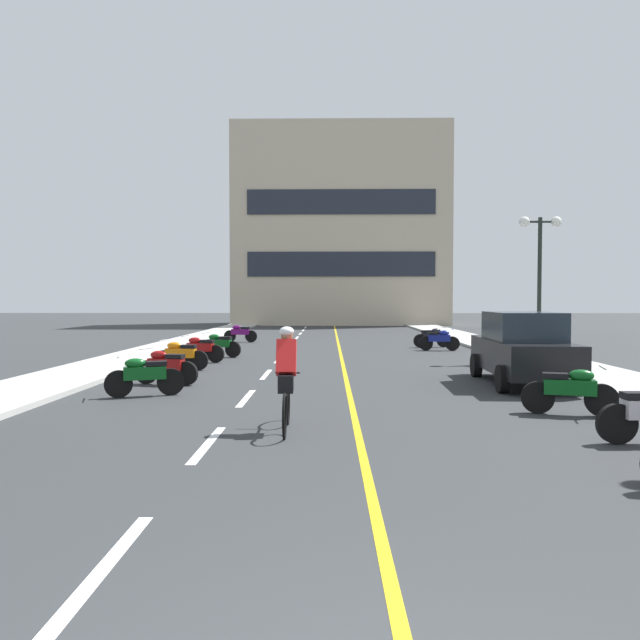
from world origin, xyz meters
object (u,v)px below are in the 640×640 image
at_px(motorcycle_5, 180,355).
at_px(cyclist_rider, 286,376).
at_px(street_lamp_mid, 540,254).
at_px(motorcycle_2, 570,390).
at_px(motorcycle_10, 240,333).
at_px(motorcycle_9, 432,337).
at_px(parked_car_near, 523,348).
at_px(motorcycle_4, 166,366).
at_px(motorcycle_6, 200,348).
at_px(motorcycle_3, 144,375).
at_px(motorcycle_7, 219,344).
at_px(motorcycle_8, 439,339).

height_order(motorcycle_5, cyclist_rider, cyclist_rider).
distance_m(street_lamp_mid, cyclist_rider, 13.89).
height_order(motorcycle_2, motorcycle_10, same).
relative_size(street_lamp_mid, motorcycle_10, 2.88).
height_order(motorcycle_5, motorcycle_9, same).
xyz_separation_m(parked_car_near, motorcycle_10, (-9.32, 14.43, -0.44)).
bearing_deg(motorcycle_4, parked_car_near, 1.19).
bearing_deg(motorcycle_4, motorcycle_10, 91.39).
bearing_deg(parked_car_near, motorcycle_6, 151.51).
bearing_deg(motorcycle_3, motorcycle_2, -12.76).
relative_size(motorcycle_4, motorcycle_6, 1.00).
relative_size(motorcycle_7, motorcycle_9, 0.99).
bearing_deg(motorcycle_7, motorcycle_5, -95.92).
height_order(motorcycle_3, motorcycle_8, same).
bearing_deg(motorcycle_9, motorcycle_6, -144.73).
distance_m(street_lamp_mid, motorcycle_7, 11.92).
relative_size(parked_car_near, motorcycle_3, 2.61).
bearing_deg(motorcycle_2, street_lamp_mid, 73.36).
relative_size(street_lamp_mid, cyclist_rider, 2.76).
distance_m(motorcycle_7, cyclist_rider, 12.56).
distance_m(motorcycle_3, cyclist_rider, 4.72).
height_order(motorcycle_5, motorcycle_10, same).
distance_m(motorcycle_8, cyclist_rider, 15.92).
xyz_separation_m(street_lamp_mid, motorcycle_10, (-11.78, 8.71, -3.25)).
bearing_deg(motorcycle_3, parked_car_near, 12.48).
xyz_separation_m(motorcycle_2, motorcycle_4, (-8.55, 3.72, 0.00)).
height_order(street_lamp_mid, motorcycle_8, street_lamp_mid).
bearing_deg(motorcycle_8, motorcycle_9, 90.42).
distance_m(motorcycle_4, motorcycle_8, 13.22).
distance_m(motorcycle_10, cyclist_rider, 20.05).
bearing_deg(motorcycle_8, motorcycle_6, -152.41).
xyz_separation_m(motorcycle_5, motorcycle_9, (9.12, 8.57, 0.00)).
distance_m(parked_car_near, motorcycle_8, 9.75).
bearing_deg(motorcycle_6, motorcycle_2, -45.28).
height_order(motorcycle_3, motorcycle_7, same).
bearing_deg(cyclist_rider, motorcycle_6, 109.76).
bearing_deg(motorcycle_3, motorcycle_5, 95.18).
distance_m(street_lamp_mid, motorcycle_9, 7.08).
xyz_separation_m(street_lamp_mid, motorcycle_6, (-11.72, -0.70, -3.25)).
bearing_deg(motorcycle_5, parked_car_near, -16.79).
height_order(motorcycle_3, motorcycle_6, same).
relative_size(motorcycle_3, motorcycle_9, 0.97).
distance_m(street_lamp_mid, motorcycle_10, 15.01).
xyz_separation_m(parked_car_near, motorcycle_3, (-8.93, -1.98, -0.44)).
height_order(motorcycle_4, motorcycle_8, same).
relative_size(motorcycle_8, cyclist_rider, 0.96).
bearing_deg(motorcycle_9, motorcycle_4, -126.97).
height_order(motorcycle_4, motorcycle_7, same).
relative_size(motorcycle_3, motorcycle_10, 0.96).
bearing_deg(motorcycle_7, motorcycle_3, -89.87).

